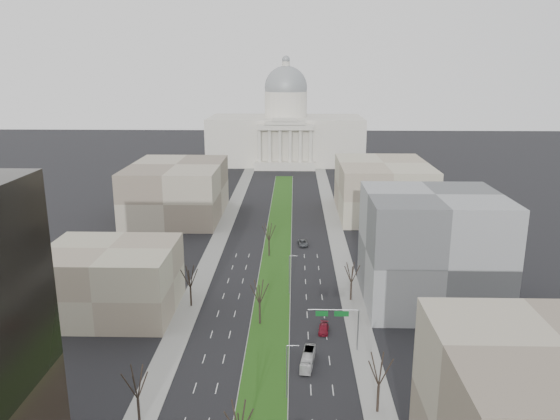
# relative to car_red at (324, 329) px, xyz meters

# --- Properties ---
(ground) EXTENTS (600.00, 600.00, 0.00)m
(ground) POSITION_rel_car_red_xyz_m (-10.52, 42.92, -0.67)
(ground) COLOR black
(ground) RESTS_ON ground
(median) EXTENTS (8.00, 222.03, 0.20)m
(median) POSITION_rel_car_red_xyz_m (-10.52, 41.91, -0.56)
(median) COLOR #999993
(median) RESTS_ON ground
(sidewalk_left) EXTENTS (5.00, 330.00, 0.15)m
(sidewalk_left) POSITION_rel_car_red_xyz_m (-28.02, 17.92, -0.59)
(sidewalk_left) COLOR gray
(sidewalk_left) RESTS_ON ground
(sidewalk_right) EXTENTS (5.00, 330.00, 0.15)m
(sidewalk_right) POSITION_rel_car_red_xyz_m (6.98, 17.92, -0.59)
(sidewalk_right) COLOR gray
(sidewalk_right) RESTS_ON ground
(capitol) EXTENTS (80.00, 46.00, 55.00)m
(capitol) POSITION_rel_car_red_xyz_m (-10.52, 192.51, 15.64)
(capitol) COLOR beige
(capitol) RESTS_ON ground
(building_beige_left) EXTENTS (26.00, 22.00, 14.00)m
(building_beige_left) POSITION_rel_car_red_xyz_m (-43.52, 7.92, 6.33)
(building_beige_left) COLOR tan
(building_beige_left) RESTS_ON ground
(building_grey_right) EXTENTS (28.00, 26.00, 24.00)m
(building_grey_right) POSITION_rel_car_red_xyz_m (23.48, 14.92, 11.33)
(building_grey_right) COLOR #5E6063
(building_grey_right) RESTS_ON ground
(building_far_left) EXTENTS (30.00, 40.00, 18.00)m
(building_far_left) POSITION_rel_car_red_xyz_m (-45.52, 82.92, 8.33)
(building_far_left) COLOR gray
(building_far_left) RESTS_ON ground
(building_far_right) EXTENTS (30.00, 40.00, 18.00)m
(building_far_right) POSITION_rel_car_red_xyz_m (24.48, 87.92, 8.33)
(building_far_right) COLOR tan
(building_far_right) RESTS_ON ground
(tree_left_mid) EXTENTS (5.40, 5.40, 9.72)m
(tree_left_mid) POSITION_rel_car_red_xyz_m (-27.72, -29.08, 6.33)
(tree_left_mid) COLOR black
(tree_left_mid) RESTS_ON ground
(tree_left_far) EXTENTS (5.28, 5.28, 9.50)m
(tree_left_far) POSITION_rel_car_red_xyz_m (-27.72, 10.92, 6.18)
(tree_left_far) COLOR black
(tree_left_far) RESTS_ON ground
(tree_right_mid) EXTENTS (5.52, 5.52, 9.94)m
(tree_right_mid) POSITION_rel_car_red_xyz_m (6.68, -25.08, 6.49)
(tree_right_mid) COLOR black
(tree_right_mid) RESTS_ON ground
(tree_right_far) EXTENTS (5.04, 5.04, 9.07)m
(tree_right_far) POSITION_rel_car_red_xyz_m (6.68, 14.92, 5.86)
(tree_right_far) COLOR black
(tree_right_far) RESTS_ON ground
(tree_median_a) EXTENTS (5.40, 5.40, 9.72)m
(tree_median_a) POSITION_rel_car_red_xyz_m (-12.52, -37.08, 6.33)
(tree_median_a) COLOR black
(tree_median_a) RESTS_ON ground
(tree_median_b) EXTENTS (5.40, 5.40, 9.72)m
(tree_median_b) POSITION_rel_car_red_xyz_m (-12.52, 2.92, 6.33)
(tree_median_b) COLOR black
(tree_median_b) RESTS_ON ground
(tree_median_c) EXTENTS (5.40, 5.40, 9.72)m
(tree_median_c) POSITION_rel_car_red_xyz_m (-12.52, 42.92, 6.33)
(tree_median_c) COLOR black
(tree_median_c) RESTS_ON ground
(streetlamp_median_b) EXTENTS (1.90, 0.20, 9.16)m
(streetlamp_median_b) POSITION_rel_car_red_xyz_m (-6.76, -22.08, 4.14)
(streetlamp_median_b) COLOR gray
(streetlamp_median_b) RESTS_ON ground
(streetlamp_median_c) EXTENTS (1.90, 0.20, 9.16)m
(streetlamp_median_c) POSITION_rel_car_red_xyz_m (-6.76, 17.92, 4.14)
(streetlamp_median_c) COLOR gray
(streetlamp_median_c) RESTS_ON ground
(mast_arm_signs) EXTENTS (9.12, 0.24, 8.09)m
(mast_arm_signs) POSITION_rel_car_red_xyz_m (2.97, -7.05, 5.44)
(mast_arm_signs) COLOR gray
(mast_arm_signs) RESTS_ON ground
(car_red) EXTENTS (2.39, 4.77, 1.33)m
(car_red) POSITION_rel_car_red_xyz_m (0.00, 0.00, 0.00)
(car_red) COLOR maroon
(car_red) RESTS_ON ground
(car_grey_far) EXTENTS (3.12, 5.60, 1.48)m
(car_grey_far) POSITION_rel_car_red_xyz_m (-3.26, 52.56, 0.07)
(car_grey_far) COLOR #484B50
(car_grey_far) RESTS_ON ground
(box_van) EXTENTS (2.95, 8.08, 2.20)m
(box_van) POSITION_rel_car_red_xyz_m (-3.33, -12.03, 0.43)
(box_van) COLOR silver
(box_van) RESTS_ON ground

